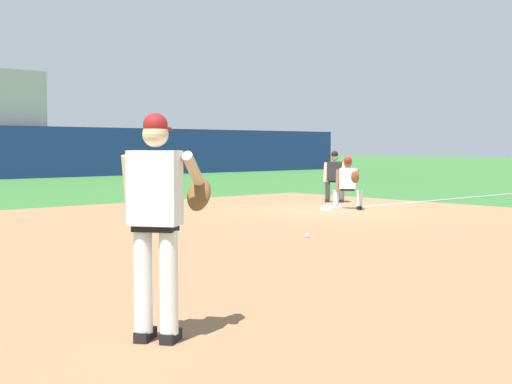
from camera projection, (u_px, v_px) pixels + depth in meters
The scene contains 8 objects.
ground_plane at pixel (331, 210), 17.87m from camera, with size 160.00×160.00×0.00m, color #336B2D.
infield_dirt_patch at pixel (288, 242), 11.83m from camera, with size 18.00×18.00×0.01m, color #936B47.
foul_line_stripe at pixel (475, 197), 22.34m from camera, with size 13.40×0.10×0.00m, color white.
first_base_bag at pixel (331, 208), 17.87m from camera, with size 0.38×0.38×0.09m, color white.
baseball at pixel (307, 236), 12.42m from camera, with size 0.07×0.07×0.07m, color white.
pitcher at pixel (159, 213), 5.76m from camera, with size 0.85×0.57×1.86m.
first_baseman at pixel (348, 181), 17.95m from camera, with size 0.80×1.05×1.34m.
umpire at pixel (335, 175), 20.22m from camera, with size 0.65×0.68×1.46m.
Camera 1 is at (-13.30, -12.00, 1.59)m, focal length 50.00 mm.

